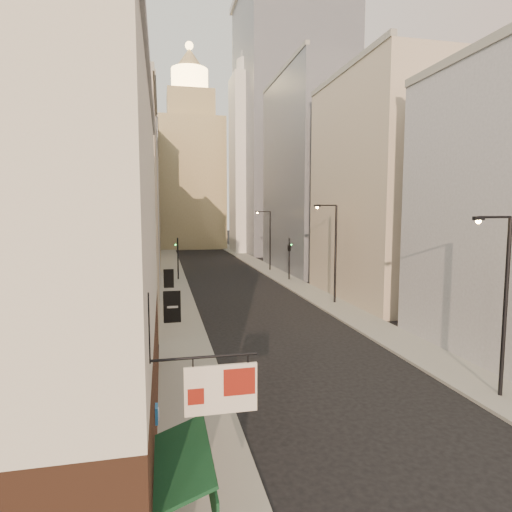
{
  "coord_description": "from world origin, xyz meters",
  "views": [
    {
      "loc": [
        -7.68,
        -5.91,
        8.0
      ],
      "look_at": [
        -1.17,
        23.67,
        4.87
      ],
      "focal_mm": 30.0,
      "sensor_mm": 36.0,
      "label": 1
    }
  ],
  "objects_px": {
    "streetlamp_mid": "(333,248)",
    "traffic_light_left": "(178,252)",
    "streetlamp_far": "(269,237)",
    "traffic_light_right": "(289,247)",
    "white_tower": "(252,158)",
    "clock_tower": "(191,169)",
    "streetlamp_near": "(502,296)"
  },
  "relations": [
    {
      "from": "streetlamp_mid",
      "to": "traffic_light_left",
      "type": "bearing_deg",
      "value": 117.15
    },
    {
      "from": "streetlamp_far",
      "to": "traffic_light_right",
      "type": "relative_size",
      "value": 1.62
    },
    {
      "from": "streetlamp_far",
      "to": "white_tower",
      "type": "bearing_deg",
      "value": 79.35
    },
    {
      "from": "clock_tower",
      "to": "streetlamp_near",
      "type": "bearing_deg",
      "value": -85.04
    },
    {
      "from": "streetlamp_near",
      "to": "streetlamp_mid",
      "type": "bearing_deg",
      "value": 81.21
    },
    {
      "from": "clock_tower",
      "to": "streetlamp_mid",
      "type": "xyz_separation_m",
      "value": [
        7.7,
        -63.6,
        -12.71
      ]
    },
    {
      "from": "streetlamp_mid",
      "to": "streetlamp_far",
      "type": "relative_size",
      "value": 1.06
    },
    {
      "from": "traffic_light_left",
      "to": "traffic_light_right",
      "type": "bearing_deg",
      "value": 172.29
    },
    {
      "from": "clock_tower",
      "to": "traffic_light_right",
      "type": "xyz_separation_m",
      "value": [
        7.75,
        -50.41,
        -13.72
      ]
    },
    {
      "from": "streetlamp_far",
      "to": "traffic_light_right",
      "type": "height_order",
      "value": "streetlamp_far"
    },
    {
      "from": "white_tower",
      "to": "streetlamp_near",
      "type": "height_order",
      "value": "white_tower"
    },
    {
      "from": "white_tower",
      "to": "clock_tower",
      "type": "bearing_deg",
      "value": 128.16
    },
    {
      "from": "streetlamp_near",
      "to": "white_tower",
      "type": "bearing_deg",
      "value": 79.55
    },
    {
      "from": "streetlamp_near",
      "to": "traffic_light_right",
      "type": "xyz_separation_m",
      "value": [
        0.55,
        32.51,
        -0.56
      ]
    },
    {
      "from": "white_tower",
      "to": "traffic_light_left",
      "type": "bearing_deg",
      "value": -115.45
    },
    {
      "from": "streetlamp_mid",
      "to": "streetlamp_far",
      "type": "distance_m",
      "value": 21.58
    },
    {
      "from": "traffic_light_left",
      "to": "streetlamp_mid",
      "type": "bearing_deg",
      "value": 133.41
    },
    {
      "from": "white_tower",
      "to": "traffic_light_right",
      "type": "xyz_separation_m",
      "value": [
        -3.25,
        -36.41,
        -14.69
      ]
    },
    {
      "from": "streetlamp_near",
      "to": "streetlamp_far",
      "type": "bearing_deg",
      "value": 82.46
    },
    {
      "from": "white_tower",
      "to": "streetlamp_near",
      "type": "xyz_separation_m",
      "value": [
        -3.8,
        -68.92,
        -14.13
      ]
    },
    {
      "from": "clock_tower",
      "to": "traffic_light_left",
      "type": "relative_size",
      "value": 8.98
    },
    {
      "from": "white_tower",
      "to": "streetlamp_near",
      "type": "relative_size",
      "value": 5.29
    },
    {
      "from": "clock_tower",
      "to": "streetlamp_far",
      "type": "height_order",
      "value": "clock_tower"
    },
    {
      "from": "streetlamp_mid",
      "to": "traffic_light_left",
      "type": "height_order",
      "value": "streetlamp_mid"
    },
    {
      "from": "white_tower",
      "to": "streetlamp_far",
      "type": "distance_m",
      "value": 31.52
    },
    {
      "from": "clock_tower",
      "to": "white_tower",
      "type": "xyz_separation_m",
      "value": [
        11.0,
        -14.0,
        0.97
      ]
    },
    {
      "from": "streetlamp_near",
      "to": "streetlamp_far",
      "type": "height_order",
      "value": "streetlamp_far"
    },
    {
      "from": "streetlamp_far",
      "to": "traffic_light_left",
      "type": "relative_size",
      "value": 1.62
    },
    {
      "from": "white_tower",
      "to": "traffic_light_left",
      "type": "relative_size",
      "value": 8.3
    },
    {
      "from": "white_tower",
      "to": "traffic_light_right",
      "type": "relative_size",
      "value": 8.3
    },
    {
      "from": "streetlamp_far",
      "to": "streetlamp_near",
      "type": "bearing_deg",
      "value": -93.52
    },
    {
      "from": "streetlamp_near",
      "to": "streetlamp_mid",
      "type": "height_order",
      "value": "streetlamp_mid"
    }
  ]
}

